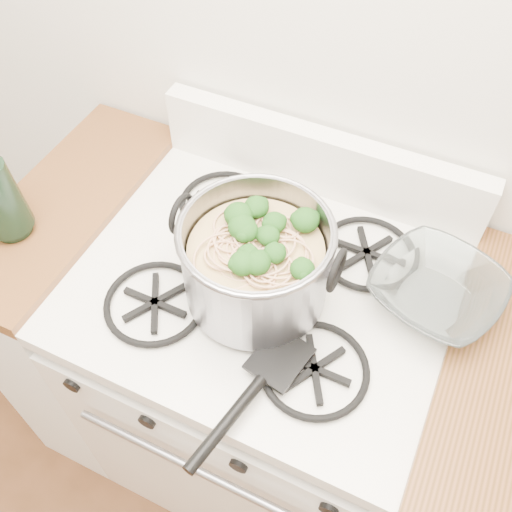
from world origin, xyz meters
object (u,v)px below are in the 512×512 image
(gas_range, at_px, (262,381))
(glass_bowl, at_px, (434,295))
(spatula, at_px, (280,357))
(stock_pot, at_px, (256,263))

(gas_range, relative_size, glass_bowl, 9.47)
(gas_range, height_order, spatula, spatula)
(spatula, bearing_deg, stock_pot, 142.41)
(stock_pot, relative_size, glass_bowl, 3.25)
(spatula, bearing_deg, gas_range, 135.04)
(glass_bowl, bearing_deg, spatula, -131.22)
(stock_pot, bearing_deg, glass_bowl, 21.84)
(gas_range, xyz_separation_m, spatula, (0.11, -0.16, 0.50))
(gas_range, height_order, stock_pot, stock_pot)
(gas_range, distance_m, stock_pot, 0.58)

